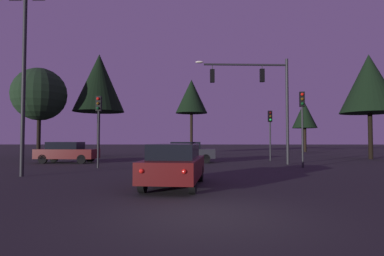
{
  "coord_description": "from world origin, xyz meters",
  "views": [
    {
      "loc": [
        -0.22,
        -6.85,
        1.66
      ],
      "look_at": [
        -0.43,
        15.17,
        2.52
      ],
      "focal_mm": 28.81,
      "sensor_mm": 36.0,
      "label": 1
    }
  ],
  "objects": [
    {
      "name": "tree_lot_edge",
      "position": [
        -14.43,
        20.96,
        5.82
      ],
      "size": [
        4.79,
        4.79,
        8.23
      ],
      "color": "black",
      "rests_on": "ground"
    },
    {
      "name": "tree_behind_sign",
      "position": [
        -0.58,
        24.73,
        6.13
      ],
      "size": [
        3.28,
        3.28,
        7.91
      ],
      "color": "black",
      "rests_on": "ground"
    },
    {
      "name": "ground_plane",
      "position": [
        0.0,
        24.5,
        0.0
      ],
      "size": [
        168.0,
        168.0,
        0.0
      ],
      "primitive_type": "plane",
      "color": "#262326",
      "rests_on": "ground"
    },
    {
      "name": "tree_right_cluster",
      "position": [
        15.21,
        36.49,
        5.17
      ],
      "size": [
        3.41,
        3.41,
        7.09
      ],
      "color": "black",
      "rests_on": "ground"
    },
    {
      "name": "car_crossing_left",
      "position": [
        -0.78,
        16.05,
        0.79
      ],
      "size": [
        4.14,
        1.87,
        1.52
      ],
      "color": "#232328",
      "rests_on": "ground"
    },
    {
      "name": "traffic_light_median",
      "position": [
        6.24,
        11.67,
        3.23
      ],
      "size": [
        0.34,
        0.37,
        4.57
      ],
      "color": "#232326",
      "rests_on": "ground"
    },
    {
      "name": "car_nearside_lane",
      "position": [
        -0.94,
        4.16,
        0.8
      ],
      "size": [
        2.2,
        4.58,
        1.52
      ],
      "color": "#4C0F0F",
      "rests_on": "ground"
    },
    {
      "name": "traffic_light_corner_right",
      "position": [
        5.81,
        17.83,
        2.85
      ],
      "size": [
        0.31,
        0.36,
        4.01
      ],
      "color": "#232326",
      "rests_on": "ground"
    },
    {
      "name": "tree_left_far",
      "position": [
        15.04,
        20.03,
        6.59
      ],
      "size": [
        4.94,
        4.94,
        9.19
      ],
      "color": "black",
      "rests_on": "ground"
    },
    {
      "name": "tree_center_horizon",
      "position": [
        -9.81,
        23.6,
        7.36
      ],
      "size": [
        5.0,
        5.0,
        10.27
      ],
      "color": "black",
      "rests_on": "ground"
    },
    {
      "name": "car_crossing_right",
      "position": [
        -9.54,
        15.48,
        0.79
      ],
      "size": [
        4.39,
        1.98,
        1.52
      ],
      "color": "#4C0F0F",
      "rests_on": "ground"
    },
    {
      "name": "parking_lot_lamp_post",
      "position": [
        -8.13,
        7.17,
        5.31
      ],
      "size": [
        1.7,
        0.36,
        8.44
      ],
      "color": "#232326",
      "rests_on": "ground"
    },
    {
      "name": "traffic_light_corner_left",
      "position": [
        -5.94,
        11.29,
        3.03
      ],
      "size": [
        0.31,
        0.36,
        4.27
      ],
      "color": "#232326",
      "rests_on": "ground"
    },
    {
      "name": "traffic_signal_mast_arm",
      "position": [
        4.36,
        14.15,
        5.06
      ],
      "size": [
        6.4,
        0.58,
        7.26
      ],
      "color": "#232326",
      "rests_on": "ground"
    }
  ]
}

